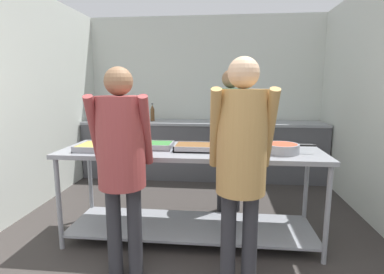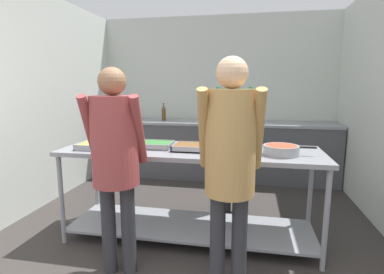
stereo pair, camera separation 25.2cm
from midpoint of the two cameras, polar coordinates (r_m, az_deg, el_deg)
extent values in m
cube|color=silver|center=(5.21, 5.95, 7.74)|extent=(4.02, 0.06, 2.65)
cube|color=silver|center=(3.93, -27.58, 6.08)|extent=(0.06, 4.34, 2.65)
cube|color=#4C4C51|center=(4.95, 5.40, -2.63)|extent=(3.86, 0.62, 0.89)
cube|color=gray|center=(4.88, 5.48, 2.70)|extent=(3.86, 0.65, 0.04)
cube|color=black|center=(4.86, 7.67, 2.73)|extent=(0.50, 0.45, 0.02)
cube|color=gray|center=(2.85, 2.15, -2.73)|extent=(2.45, 0.76, 0.04)
cube|color=gray|center=(3.11, 2.05, -16.62)|extent=(2.37, 0.68, 0.02)
cylinder|color=gray|center=(3.10, -21.45, -11.15)|extent=(0.04, 0.04, 0.86)
cylinder|color=gray|center=(2.76, 26.68, -14.15)|extent=(0.04, 0.04, 0.86)
cylinder|color=gray|center=(3.63, -15.90, -7.75)|extent=(0.04, 0.04, 0.86)
cylinder|color=gray|center=(3.35, 23.65, -9.71)|extent=(0.04, 0.04, 0.86)
cube|color=gray|center=(3.00, -14.80, -1.94)|extent=(0.37, 0.34, 0.01)
cube|color=gold|center=(2.99, -14.82, -1.47)|extent=(0.34, 0.31, 0.04)
cube|color=gray|center=(2.85, -16.23, -2.16)|extent=(0.37, 0.01, 0.05)
cube|color=gray|center=(3.14, -13.53, -0.97)|extent=(0.37, 0.01, 0.05)
cube|color=gray|center=(3.07, -17.81, -1.39)|extent=(0.01, 0.34, 0.05)
cube|color=gray|center=(2.92, -11.66, -1.69)|extent=(0.01, 0.34, 0.05)
cube|color=gray|center=(2.94, -5.81, -1.86)|extent=(0.47, 0.28, 0.01)
cube|color=#387A38|center=(2.94, -5.82, -1.38)|extent=(0.44, 0.25, 0.04)
cube|color=gray|center=(2.82, -6.59, -1.96)|extent=(0.47, 0.01, 0.05)
cube|color=gray|center=(3.06, -5.11, -0.99)|extent=(0.47, 0.01, 0.05)
cube|color=gray|center=(3.01, -9.96, -1.28)|extent=(0.01, 0.28, 0.05)
cube|color=gray|center=(2.88, -1.50, -1.63)|extent=(0.01, 0.28, 0.05)
cube|color=gray|center=(2.81, 3.58, -2.41)|extent=(0.44, 0.29, 0.01)
cube|color=brown|center=(2.80, 3.59, -1.90)|extent=(0.42, 0.27, 0.04)
cube|color=gray|center=(2.67, 3.20, -2.57)|extent=(0.44, 0.01, 0.05)
cube|color=gray|center=(2.94, 3.93, -1.44)|extent=(0.44, 0.01, 0.05)
cube|color=gray|center=(2.84, -0.74, -1.81)|extent=(0.01, 0.29, 0.05)
cube|color=gray|center=(2.78, 7.99, -2.13)|extent=(0.01, 0.29, 0.05)
cylinder|color=white|center=(3.04, 11.24, -1.62)|extent=(0.24, 0.24, 0.01)
cylinder|color=white|center=(3.04, 11.25, -1.40)|extent=(0.23, 0.23, 0.01)
cylinder|color=white|center=(3.04, 11.25, -1.18)|extent=(0.23, 0.23, 0.01)
cylinder|color=white|center=(3.04, 11.26, -0.96)|extent=(0.23, 0.23, 0.01)
cylinder|color=white|center=(3.03, 11.27, -0.73)|extent=(0.23, 0.23, 0.01)
cylinder|color=gray|center=(2.75, 19.13, -2.39)|extent=(0.31, 0.31, 0.08)
cylinder|color=#B7472D|center=(2.75, 19.17, -1.65)|extent=(0.27, 0.27, 0.01)
cylinder|color=black|center=(2.79, 23.69, -1.85)|extent=(0.14, 0.02, 0.02)
cylinder|color=#2D2D33|center=(2.28, 8.21, -19.60)|extent=(0.11, 0.11, 0.77)
cylinder|color=#2D2D33|center=(2.29, 12.28, -19.62)|extent=(0.11, 0.11, 0.77)
cylinder|color=tan|center=(2.02, 5.82, 1.34)|extent=(0.09, 0.32, 0.58)
cylinder|color=tan|center=(2.04, 16.03, 1.10)|extent=(0.09, 0.32, 0.58)
cylinder|color=tan|center=(2.03, 10.88, -1.10)|extent=(0.34, 0.34, 0.71)
sphere|color=tan|center=(2.00, 11.31, 11.96)|extent=(0.21, 0.21, 0.21)
cylinder|color=#2D2D33|center=(2.57, -12.77, -16.62)|extent=(0.11, 0.11, 0.74)
cylinder|color=#2D2D33|center=(2.53, -9.13, -16.92)|extent=(0.11, 0.11, 0.74)
cylinder|color=#993D3D|center=(2.36, -16.02, 1.21)|extent=(0.11, 0.32, 0.56)
cylinder|color=#993D3D|center=(2.26, -6.98, 1.16)|extent=(0.11, 0.32, 0.56)
cylinder|color=#993D3D|center=(2.32, -11.53, -0.77)|extent=(0.36, 0.36, 0.69)
sphere|color=#8C6647|center=(2.28, -11.92, 10.34)|extent=(0.21, 0.21, 0.21)
cylinder|color=#2D2D33|center=(3.64, 11.14, -8.32)|extent=(0.11, 0.11, 0.77)
cylinder|color=#2D2D33|center=(3.63, 8.58, -8.31)|extent=(0.11, 0.11, 0.77)
cylinder|color=#3D7F5B|center=(3.49, 13.37, 4.58)|extent=(0.10, 0.32, 0.57)
cylinder|color=#3D7F5B|center=(3.46, 7.11, 4.73)|extent=(0.10, 0.32, 0.57)
cylinder|color=#3D7F5B|center=(3.48, 10.21, 3.30)|extent=(0.36, 0.36, 0.71)
sphere|color=#8C6647|center=(3.46, 10.44, 10.87)|extent=(0.21, 0.21, 0.21)
cylinder|color=brown|center=(5.01, -3.98, 4.26)|extent=(0.07, 0.07, 0.20)
cone|color=brown|center=(4.99, -4.00, 5.80)|extent=(0.06, 0.06, 0.08)
cylinder|color=black|center=(4.99, -4.01, 6.33)|extent=(0.03, 0.03, 0.02)
camera|label=1|loc=(0.13, -87.54, 0.42)|focal=28.00mm
camera|label=2|loc=(0.13, 92.46, -0.42)|focal=28.00mm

